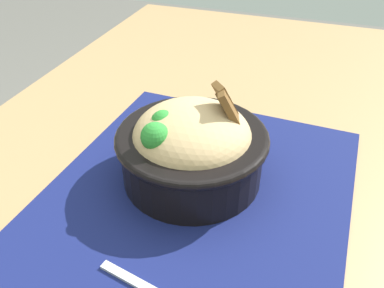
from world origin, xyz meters
The scene contains 3 objects.
table centered at (0.00, 0.00, 0.67)m, with size 1.38×0.78×0.74m.
placemat centered at (0.02, -0.02, 0.74)m, with size 0.47×0.35×0.00m, color #11194C.
bowl centered at (-0.04, -0.03, 0.79)m, with size 0.18×0.18×0.12m.
Camera 1 is at (0.32, 0.09, 1.07)m, focal length 37.45 mm.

